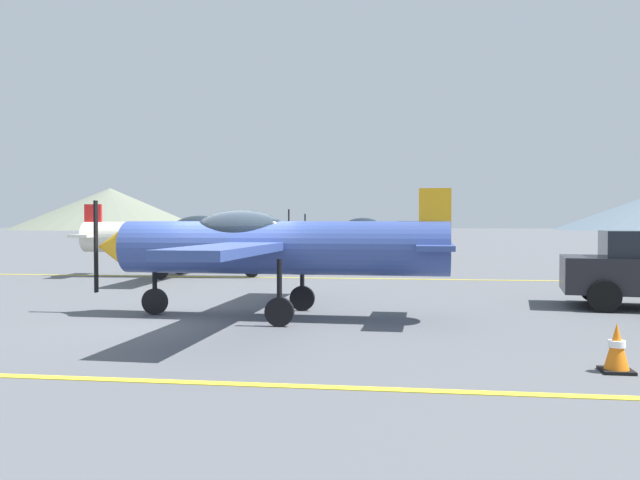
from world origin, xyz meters
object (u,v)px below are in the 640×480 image
(airplane_far, at_px, (374,232))
(traffic_cone_front, at_px, (617,348))
(airplane_near, at_px, (268,246))
(airplane_mid, at_px, (184,236))

(airplane_far, height_order, traffic_cone_front, airplane_far)
(airplane_near, height_order, traffic_cone_front, airplane_near)
(airplane_mid, xyz_separation_m, traffic_cone_front, (9.80, -12.18, -1.07))
(airplane_mid, relative_size, traffic_cone_front, 13.62)
(airplane_near, relative_size, airplane_far, 1.00)
(airplane_far, bearing_deg, traffic_cone_front, -79.55)
(airplane_mid, distance_m, airplane_far, 11.37)
(airplane_mid, bearing_deg, traffic_cone_front, -51.17)
(airplane_near, bearing_deg, airplane_far, 86.81)
(airplane_near, relative_size, airplane_mid, 1.00)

